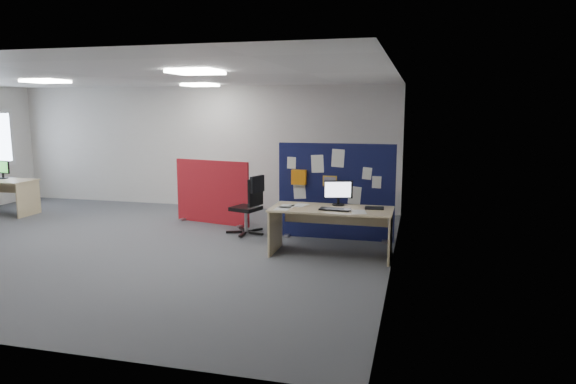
% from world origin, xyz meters
% --- Properties ---
extents(floor, '(9.00, 9.00, 0.00)m').
position_xyz_m(floor, '(0.00, 0.00, 0.00)').
color(floor, '#4F5156').
rests_on(floor, ground).
extents(ceiling, '(9.00, 7.00, 0.02)m').
position_xyz_m(ceiling, '(0.00, 0.00, 2.70)').
color(ceiling, white).
rests_on(ceiling, wall_back).
extents(wall_back, '(9.00, 0.02, 2.70)m').
position_xyz_m(wall_back, '(0.00, 3.50, 1.35)').
color(wall_back, silver).
rests_on(wall_back, floor).
extents(wall_right, '(0.02, 7.00, 2.70)m').
position_xyz_m(wall_right, '(4.50, 0.00, 1.35)').
color(wall_right, silver).
rests_on(wall_right, floor).
extents(ceiling_lights, '(4.10, 4.10, 0.04)m').
position_xyz_m(ceiling_lights, '(0.33, 0.67, 2.67)').
color(ceiling_lights, white).
rests_on(ceiling_lights, ceiling).
extents(navy_divider, '(1.98, 0.30, 1.63)m').
position_xyz_m(navy_divider, '(3.46, 1.26, 0.82)').
color(navy_divider, '#10143D').
rests_on(navy_divider, floor).
extents(main_desk, '(1.82, 0.81, 0.73)m').
position_xyz_m(main_desk, '(3.58, 0.28, 0.56)').
color(main_desk, '#C8B680').
rests_on(main_desk, floor).
extents(monitor_main, '(0.43, 0.18, 0.39)m').
position_xyz_m(monitor_main, '(3.64, 0.49, 0.95)').
color(monitor_main, black).
rests_on(monitor_main, main_desk).
extents(keyboard, '(0.46, 0.21, 0.02)m').
position_xyz_m(keyboard, '(3.65, 0.09, 0.74)').
color(keyboard, black).
rests_on(keyboard, main_desk).
extents(mouse, '(0.11, 0.07, 0.03)m').
position_xyz_m(mouse, '(3.84, 0.07, 0.74)').
color(mouse, '#97969B').
rests_on(mouse, main_desk).
extents(paper_tray, '(0.29, 0.24, 0.01)m').
position_xyz_m(paper_tray, '(4.21, 0.37, 0.74)').
color(paper_tray, black).
rests_on(paper_tray, main_desk).
extents(red_divider, '(1.61, 0.40, 1.23)m').
position_xyz_m(red_divider, '(0.98, 1.84, 0.60)').
color(red_divider, maroon).
rests_on(red_divider, floor).
extents(second_desk, '(1.42, 0.71, 0.73)m').
position_xyz_m(second_desk, '(-3.68, 1.60, 0.54)').
color(second_desk, '#C8B680').
rests_on(second_desk, floor).
extents(monitor_second, '(0.42, 0.19, 0.39)m').
position_xyz_m(monitor_second, '(-3.75, 1.74, 0.94)').
color(monitor_second, black).
rests_on(monitor_second, second_desk).
extents(office_chair, '(0.69, 0.66, 1.04)m').
position_xyz_m(office_chair, '(1.99, 1.16, 0.59)').
color(office_chair, black).
rests_on(office_chair, floor).
extents(desk_papers, '(1.37, 0.64, 0.00)m').
position_xyz_m(desk_papers, '(3.21, 0.16, 0.73)').
color(desk_papers, white).
rests_on(desk_papers, main_desk).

